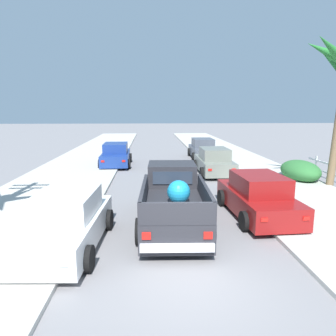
% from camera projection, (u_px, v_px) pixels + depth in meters
% --- Properties ---
extents(ground_plane, '(160.00, 160.00, 0.00)m').
position_uv_depth(ground_plane, '(188.00, 278.00, 6.97)').
color(ground_plane, slate).
extents(sidewalk_left, '(5.15, 60.00, 0.12)m').
position_uv_depth(sidewalk_left, '(73.00, 172.00, 18.42)').
color(sidewalk_left, '#B2AFA8').
rests_on(sidewalk_left, ground).
extents(sidewalk_right, '(5.15, 60.00, 0.12)m').
position_uv_depth(sidewalk_right, '(252.00, 170.00, 19.04)').
color(sidewalk_right, '#B2AFA8').
rests_on(sidewalk_right, ground).
extents(curb_left, '(0.16, 60.00, 0.10)m').
position_uv_depth(curb_left, '(93.00, 172.00, 18.49)').
color(curb_left, silver).
rests_on(curb_left, ground).
extents(curb_right, '(0.16, 60.00, 0.10)m').
position_uv_depth(curb_right, '(233.00, 171.00, 18.98)').
color(curb_right, silver).
rests_on(curb_right, ground).
extents(pickup_truck, '(2.36, 5.28, 1.80)m').
position_uv_depth(pickup_truck, '(173.00, 201.00, 10.21)').
color(pickup_truck, '#28282D').
rests_on(pickup_truck, ground).
extents(car_left_near, '(2.20, 4.33, 1.54)m').
position_uv_depth(car_left_near, '(66.00, 222.00, 8.44)').
color(car_left_near, silver).
rests_on(car_left_near, ground).
extents(car_right_near, '(2.10, 4.29, 1.54)m').
position_uv_depth(car_right_near, '(116.00, 155.00, 20.92)').
color(car_right_near, navy).
rests_on(car_right_near, ground).
extents(car_left_mid, '(2.04, 4.27, 1.54)m').
position_uv_depth(car_left_mid, '(214.00, 162.00, 18.23)').
color(car_left_mid, slate).
rests_on(car_left_mid, ground).
extents(car_right_mid, '(2.18, 4.32, 1.54)m').
position_uv_depth(car_right_mid, '(258.00, 197.00, 10.91)').
color(car_right_mid, maroon).
rests_on(car_right_mid, ground).
extents(car_left_far, '(2.05, 4.27, 1.54)m').
position_uv_depth(car_left_far, '(203.00, 149.00, 24.07)').
color(car_left_far, '#474C56').
rests_on(car_left_far, ground).
extents(hedge_bush, '(1.80, 2.80, 1.10)m').
position_uv_depth(hedge_bush, '(300.00, 171.00, 16.44)').
color(hedge_bush, '#2D6B33').
rests_on(hedge_bush, ground).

